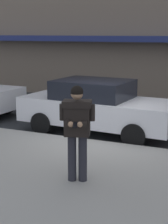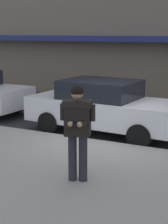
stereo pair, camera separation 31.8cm
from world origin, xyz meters
TOP-DOWN VIEW (x-y plane):
  - ground_plane at (0.00, 0.00)m, footprint 80.00×80.00m
  - sidewalk at (1.00, -2.85)m, footprint 32.00×5.30m
  - curb_paint_line at (1.00, 0.05)m, footprint 28.00×0.12m
  - parked_sedan_mid at (-0.49, 0.92)m, footprint 4.60×2.14m
  - man_texting_on_phone at (0.64, -2.85)m, footprint 0.62×0.65m

SIDE VIEW (x-z plane):
  - ground_plane at x=0.00m, z-range 0.00..0.00m
  - curb_paint_line at x=1.00m, z-range 0.00..0.01m
  - sidewalk at x=1.00m, z-range 0.00..0.14m
  - parked_sedan_mid at x=-0.49m, z-range 0.02..1.56m
  - man_texting_on_phone at x=0.64m, z-range 0.35..2.15m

